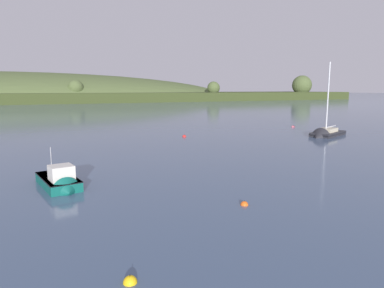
{
  "coord_description": "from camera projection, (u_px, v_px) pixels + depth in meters",
  "views": [
    {
      "loc": [
        -22.65,
        9.32,
        8.08
      ],
      "look_at": [
        -3.87,
        42.59,
        1.97
      ],
      "focal_mm": 32.15,
      "sensor_mm": 36.0,
      "label": 1
    }
  ],
  "objects": [
    {
      "name": "mooring_buoy_midchannel",
      "position": [
        184.0,
        137.0,
        58.9
      ],
      "size": [
        0.67,
        0.67,
        0.75
      ],
      "color": "red",
      "rests_on": "ground"
    },
    {
      "name": "fishing_boat_moored",
      "position": [
        60.0,
        183.0,
        28.33
      ],
      "size": [
        3.04,
        6.35,
        3.95
      ],
      "rotation": [
        0.0,
        0.0,
        4.81
      ],
      "color": "#0F564C",
      "rests_on": "ground"
    },
    {
      "name": "mooring_buoy_foreground",
      "position": [
        293.0,
        127.0,
        73.72
      ],
      "size": [
        0.78,
        0.78,
        0.86
      ],
      "color": "#E06675",
      "rests_on": "ground"
    },
    {
      "name": "sailboat_outer_reach",
      "position": [
        325.0,
        135.0,
        59.57
      ],
      "size": [
        9.59,
        5.85,
        14.26
      ],
      "rotation": [
        0.0,
        0.0,
        3.44
      ],
      "color": "#232328",
      "rests_on": "ground"
    },
    {
      "name": "mooring_buoy_far_upstream",
      "position": [
        130.0,
        283.0,
        14.5
      ],
      "size": [
        0.61,
        0.61,
        0.69
      ],
      "color": "yellow",
      "rests_on": "ground"
    },
    {
      "name": "far_shoreline_hill",
      "position": [
        15.0,
        101.0,
        225.56
      ],
      "size": [
        420.97,
        132.7,
        38.98
      ],
      "rotation": [
        0.0,
        0.0,
        -0.07
      ],
      "color": "#35401E",
      "rests_on": "ground"
    },
    {
      "name": "mooring_buoy_off_fishing_boat",
      "position": [
        244.0,
        205.0,
        24.2
      ],
      "size": [
        0.56,
        0.56,
        0.64
      ],
      "color": "#EA5B19",
      "rests_on": "ground"
    }
  ]
}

